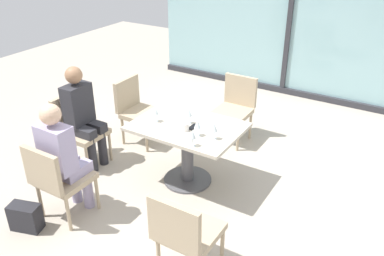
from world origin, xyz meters
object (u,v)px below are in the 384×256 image
at_px(wine_glass_4, 155,111).
at_px(chair_front_left, 57,177).
at_px(person_side_end, 83,113).
at_px(wine_glass_1, 193,134).
at_px(chair_front_right, 185,231).
at_px(handbag_1, 57,171).
at_px(chair_far_left, 137,107).
at_px(chair_side_end, 78,126).
at_px(handbag_0, 26,217).
at_px(wine_glass_0, 198,124).
at_px(dining_table_main, 187,141).
at_px(cell_phone_on_table, 193,127).
at_px(chair_near_window, 235,105).
at_px(wine_glass_2, 214,128).
at_px(coffee_cup, 185,127).
at_px(person_front_left, 63,155).
at_px(wine_glass_3, 189,112).

bearing_deg(wine_glass_4, chair_front_left, -109.07).
relative_size(person_side_end, wine_glass_1, 6.81).
bearing_deg(wine_glass_1, wine_glass_4, 158.13).
xyz_separation_m(chair_front_right, handbag_1, (-2.03, 0.43, -0.36)).
distance_m(chair_far_left, wine_glass_1, 1.66).
relative_size(chair_side_end, handbag_0, 2.90).
height_order(chair_side_end, wine_glass_0, wine_glass_0).
height_order(dining_table_main, wine_glass_4, wine_glass_4).
height_order(wine_glass_4, cell_phone_on_table, wine_glass_4).
bearing_deg(cell_phone_on_table, wine_glass_1, -54.69).
relative_size(chair_near_window, person_side_end, 0.69).
height_order(chair_front_left, handbag_0, chair_front_left).
distance_m(wine_glass_0, wine_glass_1, 0.22).
relative_size(wine_glass_2, handbag_0, 0.62).
height_order(dining_table_main, coffee_cup, coffee_cup).
relative_size(chair_front_right, cell_phone_on_table, 6.04).
bearing_deg(wine_glass_4, person_front_left, -110.95).
relative_size(chair_front_right, wine_glass_0, 4.70).
distance_m(chair_front_right, wine_glass_0, 1.25).
bearing_deg(handbag_1, wine_glass_4, 35.22).
relative_size(wine_glass_1, coffee_cup, 2.06).
bearing_deg(wine_glass_3, handbag_1, -146.52).
distance_m(wine_glass_2, wine_glass_3, 0.44).
bearing_deg(chair_near_window, chair_front_left, -106.69).
height_order(chair_side_end, chair_front_right, same).
bearing_deg(wine_glass_0, handbag_0, -129.44).
bearing_deg(chair_front_left, chair_far_left, 102.10).
bearing_deg(person_side_end, coffee_cup, 8.73).
relative_size(wine_glass_0, wine_glass_2, 1.00).
bearing_deg(person_side_end, chair_side_end, 180.00).
height_order(wine_glass_1, handbag_0, wine_glass_1).
relative_size(dining_table_main, handbag_1, 3.95).
relative_size(person_side_end, wine_glass_3, 6.81).
height_order(person_front_left, person_side_end, same).
height_order(wine_glass_1, wine_glass_4, same).
xyz_separation_m(chair_far_left, handbag_1, (-0.19, -1.28, -0.36)).
xyz_separation_m(chair_front_left, wine_glass_2, (1.13, 1.10, 0.37)).
distance_m(chair_far_left, cell_phone_on_table, 1.30).
height_order(person_front_left, handbag_0, person_front_left).
distance_m(wine_glass_3, wine_glass_4, 0.37).
distance_m(chair_side_end, wine_glass_2, 1.82).
relative_size(wine_glass_0, cell_phone_on_table, 1.28).
bearing_deg(chair_side_end, wine_glass_1, -1.32).
relative_size(dining_table_main, wine_glass_2, 6.40).
distance_m(wine_glass_3, cell_phone_on_table, 0.17).
xyz_separation_m(dining_table_main, coffee_cup, (0.05, -0.12, 0.24)).
bearing_deg(person_front_left, chair_side_end, 128.56).
height_order(chair_side_end, handbag_1, chair_side_end).
bearing_deg(person_front_left, chair_near_window, 72.58).
height_order(person_side_end, cell_phone_on_table, person_side_end).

